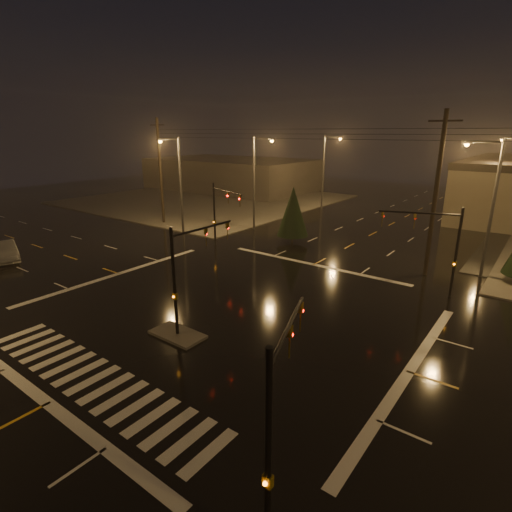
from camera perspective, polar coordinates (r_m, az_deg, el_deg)
name	(u,v)px	position (r m, az deg, el deg)	size (l,w,h in m)	color
ground	(226,310)	(24.80, -4.24, -7.73)	(140.00, 140.00, 0.00)	black
sidewalk_nw	(208,199)	(65.70, -6.93, 8.09)	(36.00, 36.00, 0.12)	#474540
median_island	(178,334)	(22.24, -11.13, -10.93)	(3.00, 1.60, 0.15)	#474540
crosswalk	(93,380)	(19.82, -22.25, -16.04)	(15.00, 2.60, 0.01)	beige
stop_bar_near	(48,403)	(19.12, -27.58, -18.15)	(16.00, 0.50, 0.01)	beige
stop_bar_far	(314,265)	(33.26, 8.26, -1.21)	(16.00, 0.50, 0.01)	beige
commercial_block	(232,174)	(77.52, -3.52, 11.62)	(30.00, 18.00, 5.60)	#3B3533
signal_mast_median	(187,265)	(21.36, -9.86, -1.30)	(0.25, 4.59, 6.00)	black
signal_mast_ne	(440,240)	(28.31, 24.78, 2.04)	(4.84, 1.86, 6.00)	black
signal_mast_nw	(220,208)	(36.97, -5.23, 6.84)	(4.84, 1.86, 6.00)	black
signal_mast_se	(277,412)	(10.86, 2.97, -21.32)	(1.55, 3.87, 6.00)	black
streetlight_1	(256,177)	(43.76, 0.02, 11.20)	(2.77, 0.32, 10.00)	#38383A
streetlight_2	(325,167)	(57.32, 9.88, 12.41)	(2.77, 0.32, 10.00)	#38383A
streetlight_3	(489,200)	(33.38, 30.32, 6.92)	(2.77, 0.32, 10.00)	#38383A
streetlight_5	(178,180)	(41.96, -11.07, 10.62)	(0.32, 2.77, 10.00)	#38383A
utility_pole_0	(160,171)	(48.27, -13.50, 11.70)	(2.20, 0.32, 12.00)	black
utility_pole_1	(435,195)	(31.90, 24.26, 7.98)	(2.20, 0.32, 12.00)	black
conifer_3	(293,211)	(39.07, 5.31, 6.36)	(3.07, 3.07, 5.49)	black
car_crossing	(4,251)	(39.98, -32.32, 0.61)	(1.74, 4.99, 1.65)	#53555A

